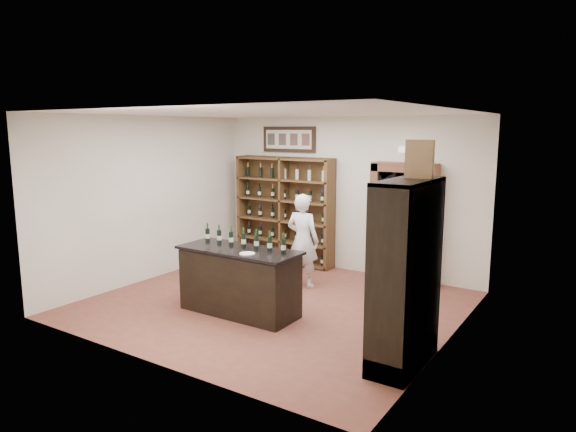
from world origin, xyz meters
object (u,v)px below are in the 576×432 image
object	(u,v)px
side_cabinet	(407,304)
shopkeeper	(303,241)
wine_shelf	(285,210)
counter_bottle_0	(208,235)
tasting_counter	(239,281)
wine_crate	(420,159)

from	to	relation	value
side_cabinet	shopkeeper	xyz separation A→B (m)	(-2.63, 1.97, 0.07)
wine_shelf	side_cabinet	bearing A→B (deg)	-40.21
wine_shelf	counter_bottle_0	world-z (taller)	wine_shelf
tasting_counter	shopkeeper	xyz separation A→B (m)	(0.10, 1.67, 0.33)
tasting_counter	shopkeeper	size ratio (longest dim) A/B	1.13
wine_crate	wine_shelf	bearing A→B (deg)	135.59
tasting_counter	wine_crate	size ratio (longest dim) A/B	4.28
counter_bottle_0	wine_shelf	bearing A→B (deg)	97.69
wine_shelf	counter_bottle_0	size ratio (longest dim) A/B	7.33
side_cabinet	shopkeeper	bearing A→B (deg)	143.13
side_cabinet	wine_crate	bearing A→B (deg)	89.51
wine_crate	shopkeeper	bearing A→B (deg)	140.11
wine_shelf	counter_bottle_0	xyz separation A→B (m)	(0.38, -2.81, 0.01)
tasting_counter	side_cabinet	bearing A→B (deg)	-6.28
side_cabinet	wine_crate	world-z (taller)	wine_crate
wine_shelf	tasting_counter	xyz separation A→B (m)	(1.10, -2.93, -0.61)
wine_shelf	shopkeeper	distance (m)	1.76
tasting_counter	side_cabinet	size ratio (longest dim) A/B	0.85
counter_bottle_0	shopkeeper	distance (m)	1.78
side_cabinet	wine_crate	size ratio (longest dim) A/B	5.01
side_cabinet	wine_crate	distance (m)	1.68
counter_bottle_0	side_cabinet	size ratio (longest dim) A/B	0.14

